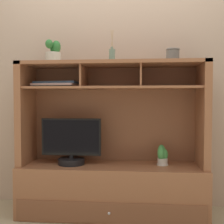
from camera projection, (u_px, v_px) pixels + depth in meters
The scene contains 9 objects.
floor_plane at pixel (112, 215), 2.57m from camera, with size 6.00×6.00×0.02m, color tan.
back_wall at pixel (115, 63), 2.78m from camera, with size 6.00×0.02×2.80m, color tan.
media_console at pixel (112, 169), 2.56m from camera, with size 1.65×0.51×1.37m.
tv_monitor at pixel (71, 145), 2.55m from camera, with size 0.54×0.24×0.42m.
potted_orchid at pixel (162, 155), 2.53m from camera, with size 0.10×0.12×0.18m.
magazine_stack_left at pixel (56, 85), 2.61m from camera, with size 0.42×0.29×0.05m.
diffuser_bottle at pixel (112, 55), 2.52m from camera, with size 0.05×0.05×0.29m.
potted_succulent at pixel (53, 54), 2.56m from camera, with size 0.16×0.16×0.21m.
ceramic_vase at pixel (173, 55), 2.49m from camera, with size 0.12×0.12×0.12m.
Camera 1 is at (0.23, -2.52, 1.04)m, focal length 45.22 mm.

